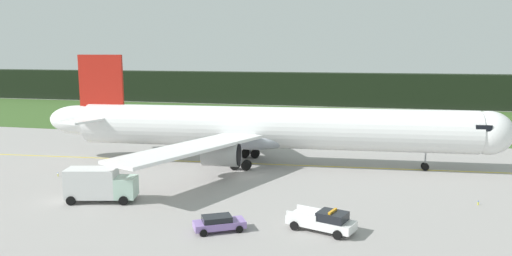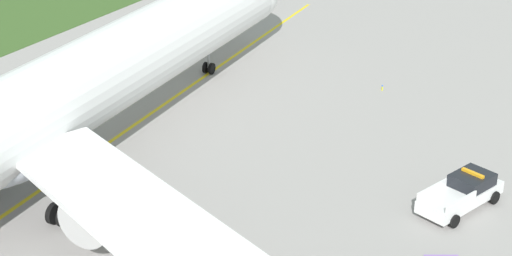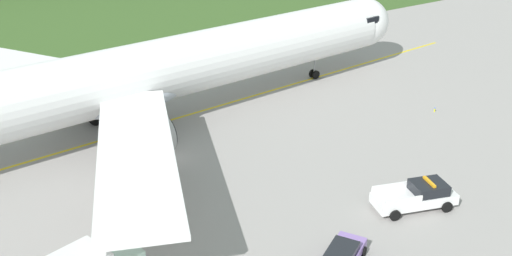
# 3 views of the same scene
# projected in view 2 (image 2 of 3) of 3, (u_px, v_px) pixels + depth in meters

# --- Properties ---
(ground) EXTENTS (320.00, 320.00, 0.00)m
(ground) POSITION_uv_depth(u_px,v_px,m) (124.00, 224.00, 44.09)
(ground) COLOR #989391
(taxiway_centerline_main) EXTENTS (80.15, 6.44, 0.01)m
(taxiway_centerline_main) POSITION_uv_depth(u_px,v_px,m) (58.00, 178.00, 48.81)
(taxiway_centerline_main) COLOR yellow
(taxiway_centerline_main) RESTS_ON ground
(airliner) EXTENTS (60.19, 42.71, 14.13)m
(airliner) POSITION_uv_depth(u_px,v_px,m) (43.00, 109.00, 46.30)
(airliner) COLOR white
(airliner) RESTS_ON ground
(ops_pickup_truck) EXTENTS (5.93, 3.68, 1.94)m
(ops_pickup_truck) POSITION_uv_depth(u_px,v_px,m) (463.00, 193.00, 45.37)
(ops_pickup_truck) COLOR white
(ops_pickup_truck) RESTS_ON ground
(taxiway_edge_light_east) EXTENTS (0.12, 0.12, 0.44)m
(taxiway_edge_light_east) POSITION_uv_depth(u_px,v_px,m) (382.00, 88.00, 61.10)
(taxiway_edge_light_east) COLOR yellow
(taxiway_edge_light_east) RESTS_ON ground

